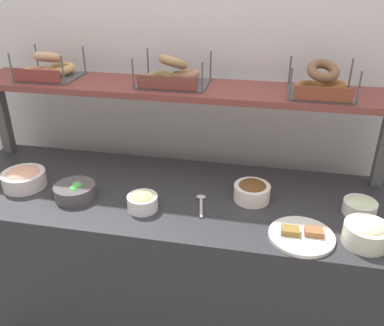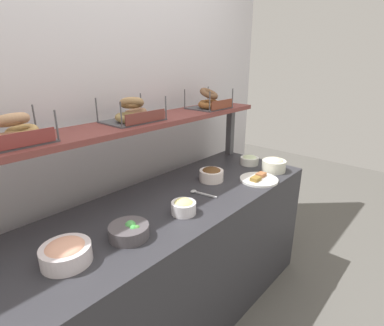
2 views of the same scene
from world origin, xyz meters
name	(u,v)px [view 2 (image 2 of 2)]	position (x,y,z in m)	size (l,w,h in m)	color
ground_plane	(174,315)	(0.00, 0.00, 0.00)	(8.00, 8.00, 0.00)	#595651
back_wall	(111,128)	(0.00, 0.55, 1.20)	(3.26, 0.06, 2.40)	silver
deli_counter	(173,262)	(0.00, 0.00, 0.42)	(2.06, 0.70, 0.85)	#2D2D33
shelf_riser_right	(230,131)	(0.97, 0.27, 1.05)	(0.05, 0.05, 0.40)	#4C4C51
upper_shelf	(137,124)	(0.00, 0.27, 1.26)	(2.02, 0.32, 0.03)	brown
bowl_egg_salad	(184,206)	(-0.06, -0.15, 0.89)	(0.13, 0.13, 0.08)	white
bowl_lox_spread	(66,252)	(-0.66, -0.08, 0.90)	(0.20, 0.20, 0.09)	silver
bowl_potato_salad	(274,164)	(0.84, -0.21, 0.90)	(0.17, 0.17, 0.10)	silver
bowl_scallion_spread	(250,160)	(0.85, 0.00, 0.89)	(0.14, 0.14, 0.07)	white
bowl_veggie_mix	(129,231)	(-0.38, -0.12, 0.88)	(0.18, 0.18, 0.08)	#534E52
bowl_chocolate_spread	(211,174)	(0.40, 0.02, 0.90)	(0.16, 0.16, 0.09)	white
serving_plate_white	(259,179)	(0.61, -0.22, 0.86)	(0.25, 0.25, 0.04)	white
serving_spoon_near_plate	(199,193)	(0.18, -0.06, 0.86)	(0.06, 0.17, 0.01)	#B7B7BC
bagel_basket_sesame	(14,132)	(-0.65, 0.28, 1.33)	(0.28, 0.26, 0.14)	#4C4C51
bagel_basket_everything	(132,113)	(-0.02, 0.28, 1.33)	(0.33, 0.26, 0.15)	#4C4C51
bagel_basket_cinnamon_raisin	(209,102)	(0.65, 0.25, 1.33)	(0.28, 0.25, 0.15)	#4C4C51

